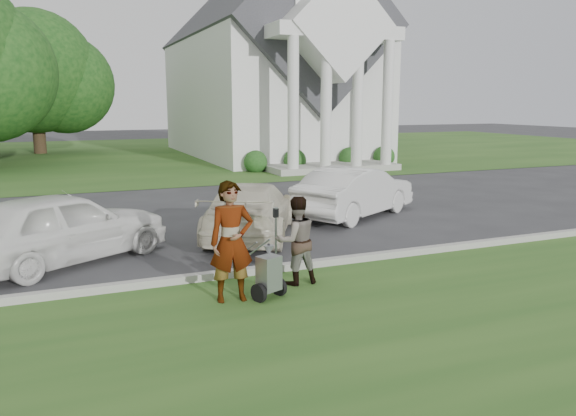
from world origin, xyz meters
TOP-DOWN VIEW (x-y plane):
  - ground at (0.00, 0.00)m, footprint 120.00×120.00m
  - grass_strip at (0.00, -3.00)m, footprint 80.00×7.00m
  - church_lawn at (0.00, 27.00)m, footprint 80.00×30.00m
  - curb at (0.00, 0.55)m, footprint 80.00×0.18m
  - church at (9.00, 23.11)m, footprint 9.19×19.00m
  - tree_back at (-4.01, 29.99)m, footprint 9.61×7.60m
  - striping_cart at (-0.04, -0.78)m, footprint 0.81×1.14m
  - person_left at (-0.62, -0.65)m, footprint 0.75×0.53m
  - person_right at (0.68, -0.25)m, footprint 0.77×0.61m
  - parking_meter_near at (0.52, 0.32)m, footprint 0.09×0.08m
  - car_b at (-3.11, 2.79)m, footprint 4.63×3.73m
  - car_c at (1.10, 3.47)m, footprint 3.74×4.91m
  - car_d at (4.63, 4.68)m, footprint 4.50×3.45m

SIDE VIEW (x-z plane):
  - ground at x=0.00m, z-range 0.00..0.00m
  - grass_strip at x=0.00m, z-range 0.00..0.01m
  - church_lawn at x=0.00m, z-range 0.00..0.01m
  - curb at x=0.00m, z-range 0.00..0.15m
  - striping_cart at x=-0.04m, z-range -0.07..0.92m
  - car_c at x=1.10m, z-range 0.00..1.33m
  - car_d at x=4.63m, z-range 0.00..1.42m
  - car_b at x=-3.11m, z-range 0.00..1.48m
  - person_right at x=0.68m, z-range 0.00..1.57m
  - parking_meter_near at x=0.52m, z-range 0.17..1.47m
  - person_left at x=-0.62m, z-range 0.00..1.96m
  - tree_back at x=-4.01m, z-range 0.28..9.17m
  - church at x=9.00m, z-range -6.11..17.99m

